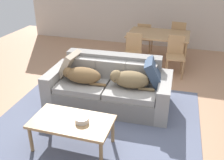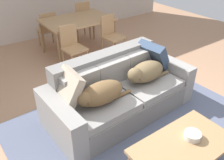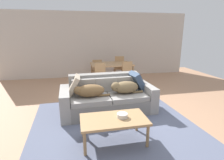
{
  "view_description": "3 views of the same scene",
  "coord_description": "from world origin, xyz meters",
  "views": [
    {
      "loc": [
        0.99,
        -3.66,
        2.49
      ],
      "look_at": [
        -0.14,
        0.08,
        0.6
      ],
      "focal_mm": 41.46,
      "sensor_mm": 36.0,
      "label": 1
    },
    {
      "loc": [
        -2.04,
        -2.02,
        2.35
      ],
      "look_at": [
        -0.48,
        0.16,
        0.7
      ],
      "focal_mm": 38.29,
      "sensor_mm": 36.0,
      "label": 2
    },
    {
      "loc": [
        -0.97,
        -3.63,
        1.84
      ],
      "look_at": [
        -0.12,
        0.39,
        0.74
      ],
      "focal_mm": 28.15,
      "sensor_mm": 36.0,
      "label": 3
    }
  ],
  "objects": [
    {
      "name": "ground_plane",
      "position": [
        0.0,
        0.0,
        0.0
      ],
      "size": [
        10.0,
        10.0,
        0.0
      ],
      "primitive_type": "plane",
      "color": "tan"
    },
    {
      "name": "area_rug",
      "position": [
        -0.26,
        -0.49,
        0.01
      ],
      "size": [
        3.4,
        3.28,
        0.01
      ],
      "primitive_type": "cube",
      "rotation": [
        0.0,
        0.0,
        0.04
      ],
      "color": "slate",
      "rests_on": "ground"
    },
    {
      "name": "couch",
      "position": [
        -0.26,
        0.31,
        0.33
      ],
      "size": [
        2.22,
        1.08,
        0.86
      ],
      "rotation": [
        0.0,
        0.0,
        0.04
      ],
      "color": "gray",
      "rests_on": "ground"
    },
    {
      "name": "dog_on_left_cushion",
      "position": [
        -0.7,
        0.11,
        0.6
      ],
      "size": [
        0.8,
        0.37,
        0.28
      ],
      "rotation": [
        0.0,
        0.0,
        0.04
      ],
      "color": "brown",
      "rests_on": "couch"
    },
    {
      "name": "dog_on_right_cushion",
      "position": [
        0.13,
        0.17,
        0.61
      ],
      "size": [
        0.77,
        0.37,
        0.29
      ],
      "rotation": [
        0.0,
        0.0,
        0.04
      ],
      "color": "brown",
      "rests_on": "couch"
    },
    {
      "name": "throw_pillow_by_left_arm",
      "position": [
        -1.04,
        0.34,
        0.67
      ],
      "size": [
        0.35,
        0.49,
        0.47
      ],
      "primitive_type": "cube",
      "rotation": [
        0.0,
        0.51,
        -0.05
      ],
      "color": "#B7A58D",
      "rests_on": "couch"
    },
    {
      "name": "throw_pillow_by_right_arm",
      "position": [
        0.52,
        0.4,
        0.67
      ],
      "size": [
        0.41,
        0.51,
        0.48
      ],
      "primitive_type": "cube",
      "rotation": [
        0.0,
        -0.49,
        0.12
      ],
      "color": "#34465F",
      "rests_on": "couch"
    },
    {
      "name": "coffee_table",
      "position": [
        -0.39,
        -1.01,
        0.4
      ],
      "size": [
        1.12,
        0.62,
        0.45
      ],
      "color": "tan",
      "rests_on": "ground"
    },
    {
      "name": "bowl_on_coffee_table",
      "position": [
        -0.24,
        -1.0,
        0.48
      ],
      "size": [
        0.19,
        0.19,
        0.07
      ],
      "primitive_type": "cylinder",
      "color": "silver",
      "rests_on": "coffee_table"
    },
    {
      "name": "dining_table",
      "position": [
        0.3,
        2.53,
        0.71
      ],
      "size": [
        1.46,
        0.99,
        0.78
      ],
      "color": "tan",
      "rests_on": "ground"
    },
    {
      "name": "dining_chair_near_left",
      "position": [
        -0.18,
        1.89,
        0.5
      ],
      "size": [
        0.43,
        0.43,
        0.89
      ],
      "rotation": [
        0.0,
        0.0,
        0.08
      ],
      "color": "tan",
      "rests_on": "ground"
    },
    {
      "name": "dining_chair_near_right",
      "position": [
        0.77,
        1.93,
        0.51
      ],
      "size": [
        0.45,
        0.45,
        0.9
      ],
      "rotation": [
        0.0,
        0.0,
        0.14
      ],
      "color": "tan",
      "rests_on": "ground"
    },
    {
      "name": "dining_chair_far_left",
      "position": [
        -0.14,
        3.16,
        0.47
      ],
      "size": [
        0.42,
        0.42,
        0.85
      ],
      "rotation": [
        0.0,
        0.0,
        3.1
      ],
      "color": "tan",
      "rests_on": "ground"
    },
    {
      "name": "dining_chair_far_right",
      "position": [
        0.75,
        3.15,
        0.53
      ],
      "size": [
        0.44,
        0.44,
        0.96
      ],
      "rotation": [
        0.0,
        0.0,
        3.04
      ],
      "color": "tan",
      "rests_on": "ground"
    }
  ]
}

